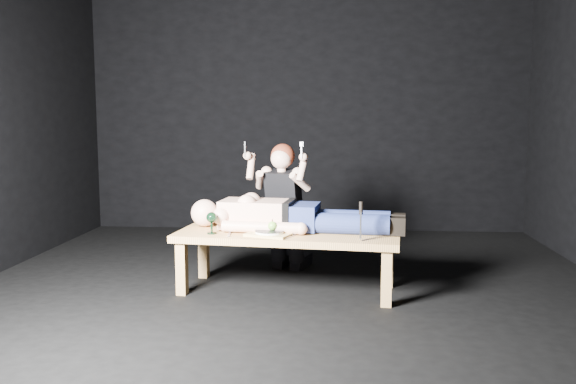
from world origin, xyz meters
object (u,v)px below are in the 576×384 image
object	(u,v)px
lying_man	(297,212)
goblet	(212,223)
carving_knife	(361,221)
table	(287,262)
kneeling_woman	(287,206)
serving_tray	(270,234)

from	to	relation	value
lying_man	goblet	bearing A→B (deg)	-155.72
lying_man	goblet	distance (m)	0.65
lying_man	carving_knife	xyz separation A→B (m)	(0.47, -0.38, 0.00)
goblet	table	bearing A→B (deg)	10.05
carving_knife	table	bearing A→B (deg)	159.25
lying_man	carving_knife	bearing A→B (deg)	-32.22
goblet	carving_knife	size ratio (longest dim) A/B	0.59
goblet	carving_knife	xyz separation A→B (m)	(1.09, -0.18, 0.06)
table	kneeling_woman	xyz separation A→B (m)	(-0.06, 0.62, 0.34)
lying_man	kneeling_woman	distance (m)	0.54
kneeling_woman	goblet	xyz separation A→B (m)	(-0.50, -0.72, -0.03)
table	carving_knife	bearing A→B (deg)	-20.75
kneeling_woman	goblet	size ratio (longest dim) A/B	6.88
table	serving_tray	size ratio (longest dim) A/B	5.25
table	kneeling_woman	distance (m)	0.71
serving_tray	goblet	distance (m)	0.44
table	goblet	world-z (taller)	goblet
kneeling_woman	serving_tray	bearing A→B (deg)	-77.51
kneeling_woman	serving_tray	distance (m)	0.76
table	goblet	distance (m)	0.64
table	carving_knife	world-z (taller)	carving_knife
lying_man	serving_tray	world-z (taller)	lying_man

